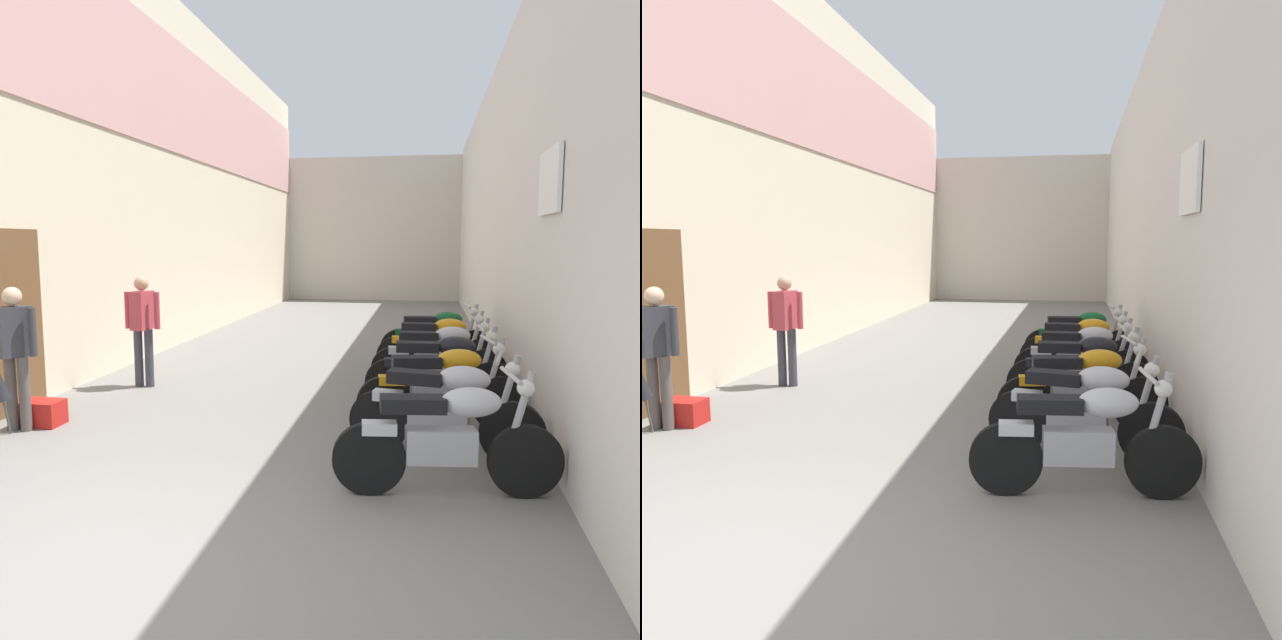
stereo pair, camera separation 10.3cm
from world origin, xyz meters
TOP-DOWN VIEW (x-y plane):
  - ground_plane at (0.00, 7.26)m, footprint 34.52×34.52m
  - building_left at (-3.19, 9.22)m, footprint 0.45×18.52m
  - building_right at (3.20, 9.26)m, footprint 0.45×18.52m
  - building_far_end at (0.00, 19.52)m, footprint 9.00×2.00m
  - motorcycle_nearest at (2.06, 1.78)m, footprint 1.85×0.58m
  - motorcycle_second at (2.06, 2.68)m, footprint 1.84×0.58m
  - motorcycle_third at (2.06, 3.55)m, footprint 1.84×0.58m
  - motorcycle_fourth at (2.06, 4.48)m, footprint 1.85×0.58m
  - motorcycle_fifth at (2.06, 5.36)m, footprint 1.85×0.58m
  - motorcycle_sixth at (2.06, 6.26)m, footprint 1.85×0.58m
  - motorcycle_seventh at (2.06, 7.15)m, footprint 1.85×0.58m
  - pedestrian_mid_alley at (-2.49, 2.77)m, footprint 0.52×0.39m
  - pedestrian_further_down at (-2.06, 4.93)m, footprint 0.52×0.36m
  - plastic_crate at (-2.36, 2.99)m, footprint 0.44×0.32m

SIDE VIEW (x-z plane):
  - ground_plane at x=0.00m, z-range 0.00..0.00m
  - plastic_crate at x=-2.36m, z-range 0.00..0.28m
  - motorcycle_nearest at x=2.06m, z-range -0.02..1.02m
  - motorcycle_second at x=2.06m, z-range -0.02..1.02m
  - motorcycle_third at x=2.06m, z-range -0.02..1.02m
  - motorcycle_fourth at x=2.06m, z-range -0.02..1.02m
  - motorcycle_fifth at x=2.06m, z-range -0.02..1.02m
  - motorcycle_sixth at x=2.06m, z-range -0.02..1.02m
  - motorcycle_seventh at x=2.06m, z-range -0.02..1.02m
  - pedestrian_mid_alley at x=-2.49m, z-range 0.13..1.70m
  - pedestrian_further_down at x=-2.06m, z-range 0.13..1.70m
  - building_far_end at x=0.00m, z-range 0.00..4.96m
  - building_right at x=3.20m, z-range 0.00..5.12m
  - building_left at x=-3.19m, z-range 0.03..6.76m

